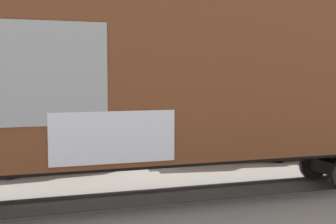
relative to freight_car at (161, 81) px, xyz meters
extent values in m
plane|color=gray|center=(-0.59, 0.00, -2.96)|extent=(260.00, 260.00, 0.00)
cube|color=#4C4742|center=(0.04, -0.72, -2.92)|extent=(59.94, 2.97, 0.08)
cube|color=#4C4742|center=(-0.03, 0.72, -2.92)|extent=(59.94, 2.97, 0.08)
cube|color=brown|center=(0.00, 0.00, 0.07)|extent=(17.80, 3.67, 3.78)
cube|color=#999999|center=(-3.48, -1.59, 0.17)|extent=(3.89, 0.22, 2.08)
cube|color=silver|center=(-1.42, -1.50, -1.16)|extent=(2.66, 0.16, 1.10)
cube|color=black|center=(0.00, 0.00, -1.92)|extent=(17.38, 2.38, 0.20)
cylinder|color=black|center=(4.92, 0.96, -2.50)|extent=(0.92, 0.16, 0.92)
cylinder|color=silver|center=(7.56, 12.63, 0.59)|extent=(0.12, 0.12, 7.11)
sphere|color=#D8CC66|center=(7.56, 12.63, 4.22)|extent=(0.18, 0.18, 0.18)
cube|color=navy|center=(6.83, 12.60, 3.62)|extent=(1.35, 0.07, 0.85)
cube|color=yellow|center=(6.49, 12.59, 3.62)|extent=(0.67, 0.06, 0.85)
cube|color=slate|center=(-0.59, 57.58, 3.93)|extent=(118.83, 38.83, 13.78)
cube|color=black|center=(-2.51, 4.43, -2.29)|extent=(4.49, 2.41, 0.70)
cube|color=#2D333D|center=(-2.59, 4.42, -1.62)|extent=(2.24, 1.92, 0.64)
cylinder|color=black|center=(-1.19, 5.50, -2.64)|extent=(0.66, 0.31, 0.64)
cylinder|color=black|center=(-0.95, 3.77, -2.64)|extent=(0.66, 0.31, 0.64)
cylinder|color=black|center=(-4.07, 5.09, -2.64)|extent=(0.66, 0.31, 0.64)
cylinder|color=black|center=(-3.82, 3.36, -2.64)|extent=(0.66, 0.31, 0.64)
cube|color=#9E8966|center=(3.69, 4.60, -2.28)|extent=(4.86, 2.25, 0.73)
cube|color=#2D333D|center=(3.35, 4.63, -1.55)|extent=(2.53, 1.85, 0.72)
cylinder|color=black|center=(5.37, 5.30, -2.64)|extent=(0.66, 0.28, 0.64)
cylinder|color=black|center=(5.20, 3.59, -2.64)|extent=(0.66, 0.28, 0.64)
cylinder|color=black|center=(2.18, 5.60, -2.64)|extent=(0.66, 0.28, 0.64)
cylinder|color=black|center=(2.02, 3.89, -2.64)|extent=(0.66, 0.28, 0.64)
cube|color=#2D333D|center=(8.14, 4.47, -1.61)|extent=(2.42, 1.84, 0.72)
cylinder|color=black|center=(6.72, 5.45, -2.64)|extent=(0.65, 0.26, 0.64)
cylinder|color=black|center=(6.61, 3.66, -2.64)|extent=(0.65, 0.26, 0.64)
camera|label=1|loc=(-2.84, -10.98, 0.14)|focal=49.35mm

